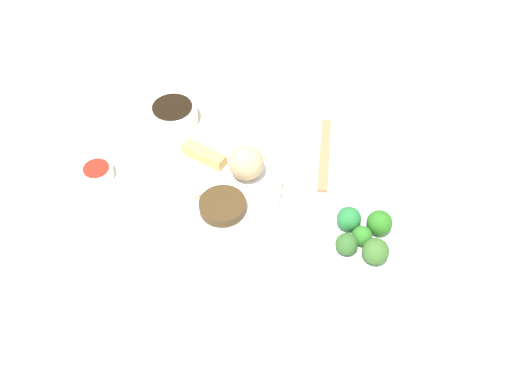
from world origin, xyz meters
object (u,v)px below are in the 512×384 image
Objects in this scene: broccoli_plate at (360,244)px; main_plate at (214,186)px; chopsticks_pair at (324,154)px; sauce_ramekin_sweet_and_sour at (98,173)px; soy_sauce_bowl at (173,114)px.

main_plate is at bearing 28.96° from broccoli_plate.
broccoli_plate reaches higher than chopsticks_pair.
chopsticks_pair is at bearing -102.39° from main_plate.
main_plate is 0.24m from sauce_ramekin_sweet_and_sour.
soy_sauce_bowl is 0.22m from sauce_ramekin_sweet_and_sour.
main_plate is 1.28× the size of broccoli_plate.
broccoli_plate is at bearing -142.68° from sauce_ramekin_sweet_and_sour.
soy_sauce_bowl is 1.71× the size of sauce_ramekin_sweet_and_sour.
sauce_ramekin_sweet_and_sour is at bearing 37.32° from broccoli_plate.
soy_sauce_bowl is (0.22, -0.03, 0.01)m from main_plate.
broccoli_plate is 0.24m from chopsticks_pair.
main_plate is 2.46× the size of soy_sauce_bowl.
broccoli_plate is at bearing -151.04° from main_plate.
main_plate reaches higher than chopsticks_pair.
main_plate is at bearing 172.08° from soy_sauce_bowl.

